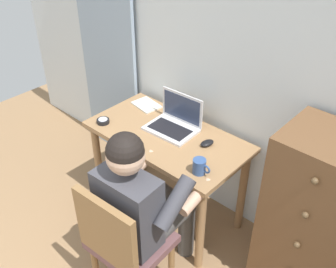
# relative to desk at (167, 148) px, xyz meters

# --- Properties ---
(wall_back) EXTENTS (4.80, 0.05, 2.50)m
(wall_back) POSITION_rel_desk_xyz_m (0.30, 0.37, 0.64)
(wall_back) COLOR silver
(wall_back) RESTS_ON ground_plane
(curtain_panel) EXTENTS (0.64, 0.03, 2.25)m
(curtain_panel) POSITION_rel_desk_xyz_m (-0.93, 0.30, 0.52)
(curtain_panel) COLOR #8EA3B7
(curtain_panel) RESTS_ON ground_plane
(desk) EXTENTS (1.12, 0.59, 0.72)m
(desk) POSITION_rel_desk_xyz_m (0.00, 0.00, 0.00)
(desk) COLOR #9E754C
(desk) RESTS_ON ground_plane
(dresser) EXTENTS (0.54, 0.46, 1.13)m
(dresser) POSITION_rel_desk_xyz_m (1.06, 0.09, -0.04)
(dresser) COLOR brown
(dresser) RESTS_ON ground_plane
(chair) EXTENTS (0.44, 0.42, 0.86)m
(chair) POSITION_rel_desk_xyz_m (0.30, -0.70, -0.13)
(chair) COLOR brown
(chair) RESTS_ON ground_plane
(person_seated) EXTENTS (0.55, 0.60, 1.18)m
(person_seated) POSITION_rel_desk_xyz_m (0.29, -0.52, 0.05)
(person_seated) COLOR #4C4C4C
(person_seated) RESTS_ON ground_plane
(laptop) EXTENTS (0.35, 0.27, 0.24)m
(laptop) POSITION_rel_desk_xyz_m (-0.01, 0.09, 0.17)
(laptop) COLOR silver
(laptop) RESTS_ON desk
(computer_mouse) EXTENTS (0.08, 0.11, 0.03)m
(computer_mouse) POSITION_rel_desk_xyz_m (0.28, 0.08, 0.13)
(computer_mouse) COLOR black
(computer_mouse) RESTS_ON desk
(desk_clock) EXTENTS (0.09, 0.09, 0.03)m
(desk_clock) POSITION_rel_desk_xyz_m (-0.43, -0.20, 0.13)
(desk_clock) COLOR black
(desk_clock) RESTS_ON desk
(notebook_pad) EXTENTS (0.23, 0.18, 0.01)m
(notebook_pad) POSITION_rel_desk_xyz_m (-0.38, 0.18, 0.12)
(notebook_pad) COLOR silver
(notebook_pad) RESTS_ON desk
(coffee_mug) EXTENTS (0.12, 0.08, 0.09)m
(coffee_mug) POSITION_rel_desk_xyz_m (0.41, -0.17, 0.16)
(coffee_mug) COLOR #33518C
(coffee_mug) RESTS_ON desk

